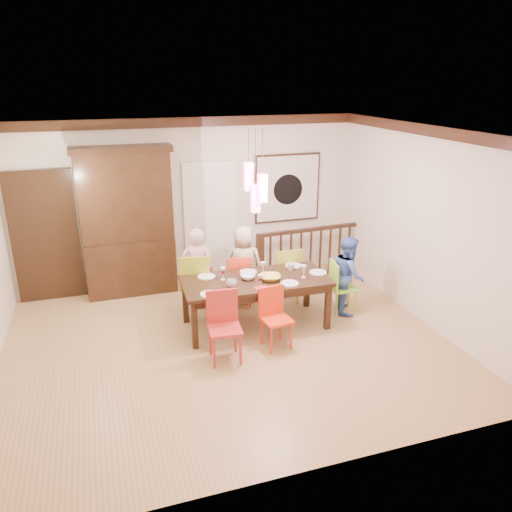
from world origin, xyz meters
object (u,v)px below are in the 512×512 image
object	(u,v)px
chair_far_left	(195,279)
person_end_right	(349,275)
chair_end_right	(344,283)
person_far_left	(198,270)
person_far_mid	(243,264)
balustrade	(311,252)
china_hutch	(127,222)
dining_table	(256,284)

from	to	relation	value
chair_far_left	person_end_right	bearing A→B (deg)	175.90
chair_end_right	person_far_left	xyz separation A→B (m)	(-2.15, 0.78, 0.20)
person_end_right	person_far_left	bearing A→B (deg)	90.43
person_far_left	person_far_mid	xyz separation A→B (m)	(0.78, 0.11, -0.03)
person_far_left	balustrade	bearing A→B (deg)	-144.51
person_far_mid	china_hutch	bearing A→B (deg)	-8.08
person_far_left	china_hutch	bearing A→B (deg)	-29.48
china_hutch	person_end_right	xyz separation A→B (m)	(3.17, -1.80, -0.64)
balustrade	chair_far_left	bearing A→B (deg)	-163.93
balustrade	person_far_mid	world-z (taller)	person_far_mid
balustrade	person_end_right	distance (m)	1.46
chair_far_left	person_far_left	world-z (taller)	person_far_left
chair_far_left	person_far_mid	xyz separation A→B (m)	(0.85, 0.23, 0.06)
china_hutch	person_far_left	bearing A→B (deg)	-47.79
china_hutch	chair_end_right	bearing A→B (deg)	-30.55
china_hutch	person_far_mid	bearing A→B (deg)	-28.40
balustrade	dining_table	bearing A→B (deg)	-139.45
dining_table	china_hutch	xyz separation A→B (m)	(-1.63, 1.84, 0.59)
dining_table	person_far_left	xyz separation A→B (m)	(-0.69, 0.80, 0.01)
person_end_right	person_far_mid	bearing A→B (deg)	78.35
dining_table	chair_end_right	xyz separation A→B (m)	(1.46, 0.01, -0.18)
person_far_mid	person_end_right	bearing A→B (deg)	169.33
china_hutch	person_far_left	distance (m)	1.52
dining_table	chair_far_left	bearing A→B (deg)	140.01
chair_far_left	person_end_right	size ratio (longest dim) A/B	0.83
dining_table	chair_far_left	xyz separation A→B (m)	(-0.76, 0.68, -0.08)
china_hutch	balustrade	bearing A→B (deg)	-6.20
person_end_right	chair_far_left	bearing A→B (deg)	93.80
chair_far_left	person_far_left	size ratio (longest dim) A/B	0.75
chair_end_right	balustrade	size ratio (longest dim) A/B	0.40
chair_end_right	person_end_right	distance (m)	0.16
china_hutch	chair_far_left	bearing A→B (deg)	-53.22
person_far_left	person_far_mid	size ratio (longest dim) A/B	1.05
chair_far_left	balustrade	xyz separation A→B (m)	(2.31, 0.82, -0.08)
chair_end_right	person_far_mid	size ratio (longest dim) A/B	0.65
dining_table	person_far_left	size ratio (longest dim) A/B	1.58
dining_table	chair_end_right	world-z (taller)	chair_end_right
chair_far_left	chair_end_right	bearing A→B (deg)	174.87
chair_far_left	chair_end_right	distance (m)	2.32
china_hutch	balustrade	size ratio (longest dim) A/B	1.17
balustrade	person_far_left	distance (m)	2.35
china_hutch	person_end_right	distance (m)	3.71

